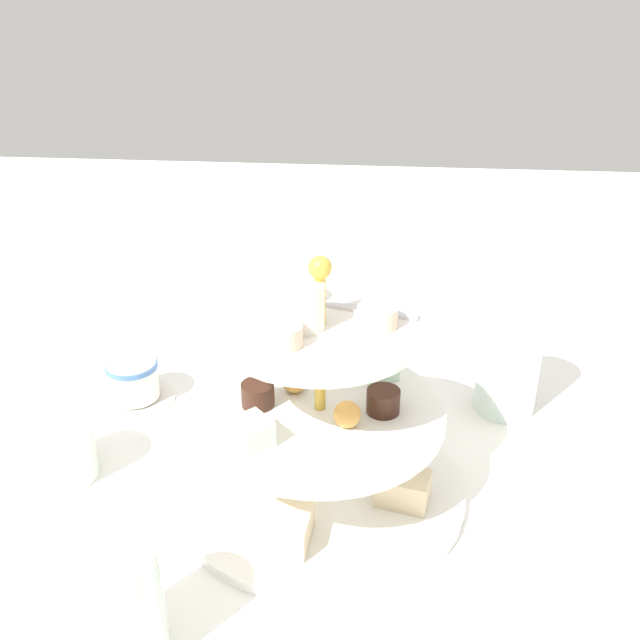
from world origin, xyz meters
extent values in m
plane|color=white|center=(0.00, 0.00, 0.00)|extent=(2.40, 2.40, 0.00)
cylinder|color=white|center=(0.00, 0.00, 0.01)|extent=(0.28, 0.28, 0.01)
cylinder|color=white|center=(0.00, 0.00, 0.09)|extent=(0.23, 0.23, 0.01)
cylinder|color=white|center=(0.00, 0.00, 0.18)|extent=(0.18, 0.18, 0.01)
cylinder|color=gold|center=(0.00, 0.00, 0.12)|extent=(0.01, 0.01, 0.23)
sphere|color=gold|center=(0.00, 0.00, 0.23)|extent=(0.02, 0.02, 0.02)
cube|color=beige|center=(0.08, -0.02, 0.03)|extent=(0.06, 0.05, 0.03)
cube|color=beige|center=(0.02, 0.08, 0.03)|extent=(0.04, 0.05, 0.03)
cube|color=beige|center=(-0.08, 0.02, 0.03)|extent=(0.05, 0.04, 0.03)
cube|color=beige|center=(-0.02, -0.08, 0.03)|extent=(0.05, 0.06, 0.03)
cylinder|color=#E5C660|center=(0.03, -0.02, 0.02)|extent=(0.04, 0.04, 0.01)
cylinder|color=#381E14|center=(-0.06, 0.00, 0.11)|extent=(0.03, 0.03, 0.02)
cylinder|color=#381E14|center=(0.06, 0.00, 0.11)|extent=(0.03, 0.03, 0.02)
cube|color=silver|center=(0.05, 0.06, 0.11)|extent=(0.04, 0.04, 0.02)
cube|color=silver|center=(-0.05, -0.06, 0.11)|extent=(0.04, 0.04, 0.02)
sphere|color=gold|center=(-0.03, 0.03, 0.11)|extent=(0.02, 0.02, 0.02)
sphere|color=gold|center=(0.03, -0.03, 0.11)|extent=(0.02, 0.02, 0.02)
cylinder|color=beige|center=(0.02, -0.04, 0.19)|extent=(0.03, 0.03, 0.02)
cylinder|color=beige|center=(0.03, 0.04, 0.19)|extent=(0.03, 0.03, 0.02)
cylinder|color=beige|center=(-0.05, 0.00, 0.19)|extent=(0.03, 0.03, 0.02)
cylinder|color=white|center=(0.01, 0.01, 0.20)|extent=(0.04, 0.04, 0.04)
cube|color=silver|center=(-0.04, -0.03, 0.18)|extent=(0.09, 0.03, 0.00)
cube|color=silver|center=(0.04, -0.03, 0.18)|extent=(0.08, 0.06, 0.00)
cylinder|color=silver|center=(-0.19, -0.16, 0.06)|extent=(0.07, 0.07, 0.12)
cylinder|color=silver|center=(0.25, 0.00, 0.03)|extent=(0.06, 0.06, 0.07)
cylinder|color=white|center=(0.23, -0.14, 0.00)|extent=(0.09, 0.09, 0.01)
cylinder|color=white|center=(0.23, -0.14, 0.03)|extent=(0.06, 0.06, 0.04)
cylinder|color=#4772B2|center=(0.23, -0.14, 0.05)|extent=(0.06, 0.06, 0.01)
cube|color=silver|center=(0.07, -0.30, 0.00)|extent=(0.17, 0.04, 0.00)
cylinder|color=silver|center=(0.12, 0.19, 0.05)|extent=(0.06, 0.06, 0.10)
camera|label=1|loc=(-0.05, 0.54, 0.46)|focal=40.37mm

